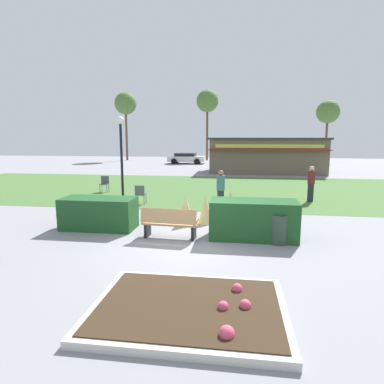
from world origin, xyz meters
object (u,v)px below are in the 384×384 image
cafe_chair_east (140,193)px  tree_center_bg (328,112)px  person_standing (311,184)px  tree_left_bg (126,104)px  lamppost_mid (121,148)px  parked_car_west_slot (186,158)px  cafe_chair_west (105,183)px  person_strolling (221,190)px  tree_right_bg (207,102)px  trash_bin (279,229)px  food_kiosk (266,155)px  park_bench (170,223)px  parked_car_center_slot (234,158)px

cafe_chair_east → tree_center_bg: bearing=62.2°
person_standing → tree_left_bg: size_ratio=0.20×
lamppost_mid → parked_car_west_slot: (-0.29, 21.99, -1.88)m
cafe_chair_west → parked_car_west_slot: 19.90m
person_strolling → cafe_chair_west: bearing=-126.6°
person_standing → cafe_chair_west: bearing=77.2°
cafe_chair_east → tree_right_bg: 29.40m
parked_car_west_slot → tree_right_bg: tree_right_bg is taller
trash_bin → person_standing: 6.95m
cafe_chair_east → tree_left_bg: (-10.01, 27.33, 6.64)m
trash_bin → food_kiosk: 19.65m
cafe_chair_west → tree_right_bg: tree_right_bg is taller
person_standing → tree_center_bg: tree_center_bg is taller
park_bench → tree_left_bg: tree_left_bg is taller
person_strolling → person_standing: bearing=113.1°
parked_car_west_slot → tree_left_bg: 11.67m
cafe_chair_west → parked_car_center_slot: 21.04m
person_standing → tree_right_bg: bearing=9.2°
lamppost_mid → tree_center_bg: tree_center_bg is taller
tree_left_bg → tree_center_bg: tree_left_bg is taller
cafe_chair_east → tree_right_bg: tree_right_bg is taller
park_bench → lamppost_mid: 6.91m
tree_left_bg → tree_right_bg: tree_right_bg is taller
food_kiosk → tree_left_bg: bearing=143.3°
food_kiosk → tree_center_bg: 17.21m
cafe_chair_east → person_strolling: (3.67, -0.67, 0.33)m
cafe_chair_east → person_standing: person_standing is taller
food_kiosk → person_strolling: (-3.11, -15.48, -0.64)m
parked_car_center_slot → person_standing: bearing=-79.8°
person_standing → food_kiosk: bearing=-1.7°
park_bench → person_strolling: bearing=71.9°
trash_bin → tree_right_bg: size_ratio=0.10×
trash_bin → person_strolling: 4.53m
trash_bin → parked_car_west_slot: 28.51m
food_kiosk → parked_car_west_slot: 11.53m
cafe_chair_west → tree_center_bg: tree_center_bg is taller
tree_center_bg → person_standing: bearing=-105.4°
park_bench → cafe_chair_east: bearing=116.3°
lamppost_mid → parked_car_center_slot: bearing=76.8°
parked_car_west_slot → tree_center_bg: (16.77, 6.18, 5.37)m
tree_right_bg → lamppost_mid: bearing=-93.2°
trash_bin → parked_car_west_slot: size_ratio=0.20×
lamppost_mid → cafe_chair_east: bearing=-37.3°
food_kiosk → person_strolling: size_ratio=5.73×
tree_right_bg → tree_center_bg: bearing=1.8°
lamppost_mid → tree_left_bg: tree_left_bg is taller
lamppost_mid → trash_bin: lamppost_mid is taller
cafe_chair_east → tree_left_bg: tree_left_bg is taller
tree_center_bg → cafe_chair_east: bearing=-117.8°
parked_car_center_slot → tree_left_bg: 16.11m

